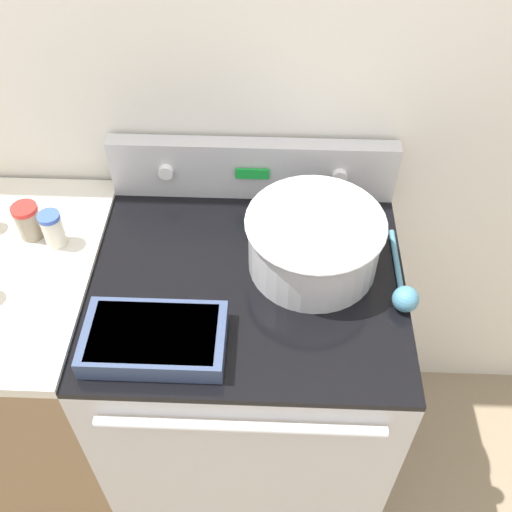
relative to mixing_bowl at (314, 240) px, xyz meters
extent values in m
cube|color=silver|center=(-0.16, 0.32, 0.21)|extent=(8.00, 0.05, 2.50)
cube|color=#BCBCC1|center=(-0.16, -0.05, -0.57)|extent=(0.77, 0.68, 0.94)
cube|color=black|center=(-0.16, -0.05, -0.09)|extent=(0.77, 0.68, 0.02)
cylinder|color=silver|center=(-0.16, -0.41, -0.16)|extent=(0.63, 0.02, 0.02)
cube|color=#BCBCC1|center=(-0.16, 0.26, 0.00)|extent=(0.77, 0.05, 0.17)
cylinder|color=white|center=(-0.39, 0.23, 0.01)|extent=(0.04, 0.02, 0.04)
cylinder|color=white|center=(0.07, 0.23, 0.01)|extent=(0.04, 0.02, 0.04)
cube|color=green|center=(-0.16, 0.23, 0.01)|extent=(0.09, 0.01, 0.03)
cube|color=#896B4C|center=(-0.81, -0.05, -0.57)|extent=(0.53, 0.68, 0.94)
cylinder|color=silver|center=(0.00, 0.00, -0.01)|extent=(0.32, 0.32, 0.15)
torus|color=silver|center=(0.00, 0.00, 0.06)|extent=(0.33, 0.33, 0.01)
cylinder|color=beige|center=(0.00, 0.00, 0.05)|extent=(0.29, 0.29, 0.02)
cube|color=#38476B|center=(-0.35, -0.26, -0.06)|extent=(0.31, 0.19, 0.05)
cube|color=#D1BC7A|center=(-0.35, -0.26, -0.05)|extent=(0.27, 0.16, 0.03)
cylinder|color=teal|center=(0.21, -0.01, -0.08)|extent=(0.01, 0.25, 0.01)
sphere|color=teal|center=(0.21, -0.13, -0.05)|extent=(0.06, 0.06, 0.06)
cylinder|color=beige|center=(-0.65, 0.04, -0.03)|extent=(0.05, 0.05, 0.09)
cylinder|color=#3856B7|center=(-0.65, 0.04, 0.02)|extent=(0.06, 0.06, 0.01)
cylinder|color=gray|center=(-0.72, 0.06, -0.03)|extent=(0.06, 0.06, 0.08)
cylinder|color=red|center=(-0.72, 0.06, 0.02)|extent=(0.07, 0.07, 0.01)
camera|label=1|loc=(-0.10, -1.01, 1.03)|focal=42.00mm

